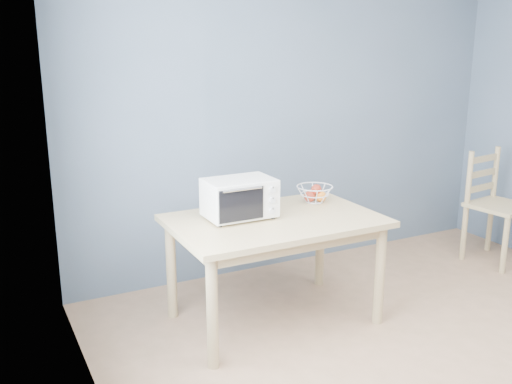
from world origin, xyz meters
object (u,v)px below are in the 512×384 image
dining_table (275,232)px  fruit_basket (314,193)px  toaster_oven (237,198)px  dining_chair (495,207)px

dining_table → fruit_basket: (0.45, 0.21, 0.17)m
dining_table → toaster_oven: (-0.23, 0.11, 0.24)m
toaster_oven → dining_chair: 2.55m
dining_table → fruit_basket: 0.53m
dining_table → toaster_oven: 0.35m
fruit_basket → dining_chair: dining_chair is taller
dining_table → toaster_oven: bearing=154.3°
toaster_oven → fruit_basket: 0.69m
dining_table → dining_chair: 2.30m
dining_chair → dining_table: bearing=174.7°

